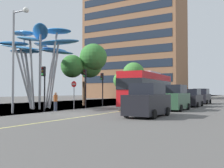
{
  "coord_description": "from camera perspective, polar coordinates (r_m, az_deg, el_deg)",
  "views": [
    {
      "loc": [
        12.43,
        -15.61,
        1.7
      ],
      "look_at": [
        -0.96,
        7.84,
        2.5
      ],
      "focal_mm": 41.18,
      "sensor_mm": 36.0,
      "label": 1
    }
  ],
  "objects": [
    {
      "name": "ground",
      "position": [
        20.46,
        -10.35,
        -6.57
      ],
      "size": [
        120.0,
        240.0,
        0.1
      ],
      "color": "#54514F"
    },
    {
      "name": "red_bus",
      "position": [
        27.31,
        7.89,
        -0.92
      ],
      "size": [
        3.16,
        10.46,
        3.77
      ],
      "color": "red",
      "rests_on": "ground"
    },
    {
      "name": "leaf_sculpture",
      "position": [
        27.51,
        -15.7,
        8.02
      ],
      "size": [
        8.55,
        9.03,
        8.53
      ],
      "color": "#9EA0A5",
      "rests_on": "ground"
    },
    {
      "name": "traffic_light_kerb_near",
      "position": [
        22.27,
        -14.9,
        1.06
      ],
      "size": [
        0.28,
        0.42,
        3.8
      ],
      "color": "black",
      "rests_on": "ground"
    },
    {
      "name": "traffic_light_kerb_far",
      "position": [
        26.59,
        -5.97,
        0.83
      ],
      "size": [
        0.28,
        0.42,
        3.98
      ],
      "color": "black",
      "rests_on": "ground"
    },
    {
      "name": "traffic_light_island_mid",
      "position": [
        29.4,
        -2.19,
        0.39
      ],
      "size": [
        0.28,
        0.42,
        3.83
      ],
      "color": "black",
      "rests_on": "ground"
    },
    {
      "name": "car_parked_near",
      "position": [
        17.68,
        7.93,
        -3.78
      ],
      "size": [
        2.09,
        4.37,
        2.24
      ],
      "color": "black",
      "rests_on": "ground"
    },
    {
      "name": "car_parked_mid",
      "position": [
        24.05,
        13.71,
        -3.12
      ],
      "size": [
        2.04,
        4.29,
        2.31
      ],
      "color": "#2D5138",
      "rests_on": "ground"
    },
    {
      "name": "car_parked_far",
      "position": [
        30.38,
        17.23,
        -3.05
      ],
      "size": [
        2.0,
        4.19,
        1.99
      ],
      "color": "black",
      "rests_on": "ground"
    },
    {
      "name": "car_side_street",
      "position": [
        37.71,
        19.24,
        -2.68
      ],
      "size": [
        2.07,
        4.41,
        2.1
      ],
      "color": "black",
      "rests_on": "ground"
    },
    {
      "name": "street_lamp",
      "position": [
        21.68,
        -20.47,
        7.65
      ],
      "size": [
        1.7,
        0.44,
        8.2
      ],
      "color": "gray",
      "rests_on": "ground"
    },
    {
      "name": "tree_pavement_near",
      "position": [
        32.37,
        -5.16,
        5.07
      ],
      "size": [
        5.02,
        5.11,
        7.67
      ],
      "color": "brown",
      "rests_on": "ground"
    },
    {
      "name": "tree_pavement_far",
      "position": [
        46.39,
        3.92,
        1.67
      ],
      "size": [
        5.94,
        4.09,
        6.9
      ],
      "color": "brown",
      "rests_on": "ground"
    },
    {
      "name": "pedestrian",
      "position": [
        22.97,
        -12.42,
        -3.85
      ],
      "size": [
        0.34,
        0.34,
        1.64
      ],
      "color": "#2D3342",
      "rests_on": "ground"
    },
    {
      "name": "no_entry_sign",
      "position": [
        25.63,
        -8.45,
        -1.42
      ],
      "size": [
        0.6,
        0.12,
        2.74
      ],
      "color": "gray",
      "rests_on": "ground"
    },
    {
      "name": "backdrop_building",
      "position": [
        67.42,
        4.88,
        8.17
      ],
      "size": [
        25.0,
        10.98,
        26.48
      ],
      "color": "#8E6042",
      "rests_on": "ground"
    }
  ]
}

